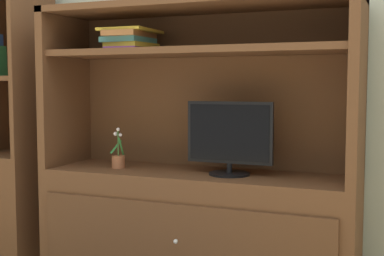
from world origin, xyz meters
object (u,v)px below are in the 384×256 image
at_px(tv_monitor, 230,138).
at_px(magazine_stack, 130,39).
at_px(potted_plant, 118,159).
at_px(bookshelf_tall, 12,167).
at_px(media_console, 196,197).

distance_m(tv_monitor, magazine_stack, 0.82).
distance_m(potted_plant, bookshelf_tall, 0.83).
bearing_deg(bookshelf_tall, potted_plant, -3.47).
height_order(media_console, potted_plant, media_console).
bearing_deg(media_console, tv_monitor, -6.87).
xyz_separation_m(tv_monitor, magazine_stack, (-0.61, 0.01, 0.55)).
xyz_separation_m(tv_monitor, potted_plant, (-0.67, -0.02, -0.15)).
relative_size(tv_monitor, potted_plant, 2.00).
bearing_deg(potted_plant, tv_monitor, 1.95).
height_order(potted_plant, magazine_stack, magazine_stack).
height_order(magazine_stack, bookshelf_tall, bookshelf_tall).
xyz_separation_m(media_console, bookshelf_tall, (-1.29, 0.00, 0.09)).
xyz_separation_m(tv_monitor, bookshelf_tall, (-1.50, 0.03, -0.25)).
relative_size(magazine_stack, bookshelf_tall, 0.20).
bearing_deg(potted_plant, media_console, 5.80).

